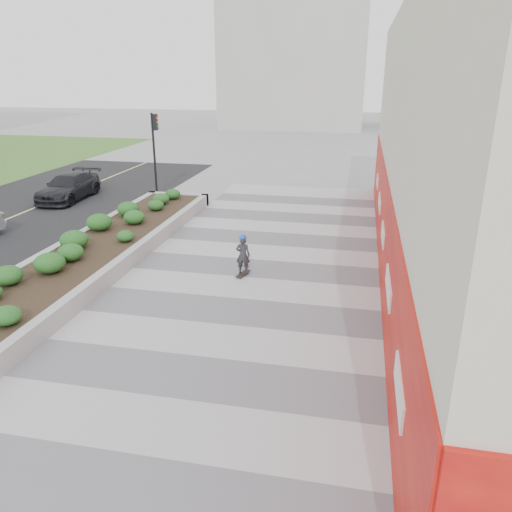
{
  "coord_description": "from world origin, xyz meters",
  "views": [
    {
      "loc": [
        3.1,
        -6.8,
        6.07
      ],
      "look_at": [
        0.35,
        6.44,
        1.1
      ],
      "focal_mm": 35.0,
      "sensor_mm": 36.0,
      "label": 1
    }
  ],
  "objects_px": {
    "traffic_signal_near": "(155,142)",
    "car_dark": "(69,187)",
    "skateboarder": "(243,255)",
    "planter": "(84,257)"
  },
  "relations": [
    {
      "from": "planter",
      "to": "traffic_signal_near",
      "type": "distance_m",
      "value": 10.9
    },
    {
      "from": "planter",
      "to": "skateboarder",
      "type": "height_order",
      "value": "skateboarder"
    },
    {
      "from": "planter",
      "to": "traffic_signal_near",
      "type": "height_order",
      "value": "traffic_signal_near"
    },
    {
      "from": "traffic_signal_near",
      "to": "car_dark",
      "type": "distance_m",
      "value": 4.93
    },
    {
      "from": "traffic_signal_near",
      "to": "car_dark",
      "type": "bearing_deg",
      "value": -155.92
    },
    {
      "from": "traffic_signal_near",
      "to": "skateboarder",
      "type": "relative_size",
      "value": 3.05
    },
    {
      "from": "traffic_signal_near",
      "to": "skateboarder",
      "type": "xyz_separation_m",
      "value": [
        6.94,
        -9.97,
        -2.06
      ]
    },
    {
      "from": "planter",
      "to": "skateboarder",
      "type": "relative_size",
      "value": 13.05
    },
    {
      "from": "planter",
      "to": "car_dark",
      "type": "distance_m",
      "value": 10.44
    },
    {
      "from": "traffic_signal_near",
      "to": "skateboarder",
      "type": "height_order",
      "value": "traffic_signal_near"
    }
  ]
}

